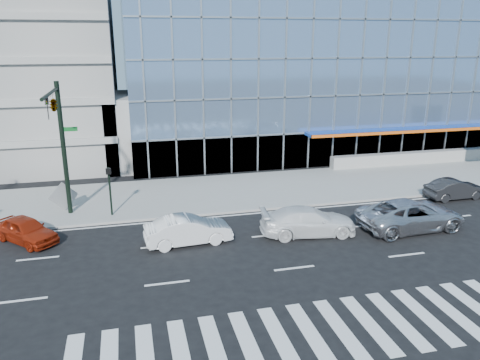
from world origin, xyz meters
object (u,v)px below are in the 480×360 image
at_px(white_suv, 308,221).
at_px(tilted_panel, 63,196).
at_px(ped_signal_post, 110,184).
at_px(red_sedan, 26,230).
at_px(white_sedan, 188,230).
at_px(silver_suv, 411,215).
at_px(traffic_signal, 57,120).
at_px(dark_sedan, 455,189).

xyz_separation_m(white_suv, tilted_panel, (-13.52, 6.87, 0.30)).
bearing_deg(ped_signal_post, red_sedan, -148.95).
height_order(white_suv, white_sedan, white_suv).
height_order(red_sedan, tilted_panel, tilted_panel).
distance_m(silver_suv, white_suv, 6.04).
xyz_separation_m(traffic_signal, silver_suv, (19.13, -5.57, -5.31)).
height_order(white_suv, dark_sedan, white_suv).
relative_size(silver_suv, white_suv, 1.15).
bearing_deg(dark_sedan, ped_signal_post, 83.57).
bearing_deg(ped_signal_post, traffic_signal, -171.48).
height_order(ped_signal_post, white_sedan, ped_signal_post).
bearing_deg(ped_signal_post, tilted_panel, 151.12).
xyz_separation_m(ped_signal_post, white_suv, (10.64, -5.28, -1.37)).
bearing_deg(red_sedan, ped_signal_post, -12.64).
xyz_separation_m(traffic_signal, dark_sedan, (25.13, -1.57, -5.48)).
bearing_deg(dark_sedan, white_sedan, 97.52).
relative_size(white_suv, red_sedan, 1.33).
height_order(ped_signal_post, tilted_panel, ped_signal_post).
relative_size(silver_suv, tilted_panel, 4.72).
height_order(ped_signal_post, dark_sedan, ped_signal_post).
bearing_deg(red_sedan, white_sedan, -58.81).
bearing_deg(dark_sedan, white_suv, 104.00).
xyz_separation_m(ped_signal_post, red_sedan, (-4.38, -2.64, -1.46)).
bearing_deg(ped_signal_post, white_sedan, -50.69).
height_order(silver_suv, white_sedan, silver_suv).
relative_size(dark_sedan, red_sedan, 1.03).
height_order(traffic_signal, red_sedan, traffic_signal).
distance_m(dark_sedan, tilted_panel, 25.77).
bearing_deg(dark_sedan, red_sedan, 89.95).
distance_m(ped_signal_post, tilted_panel, 3.47).
height_order(ped_signal_post, red_sedan, ped_signal_post).
bearing_deg(silver_suv, white_sedan, 82.41).
bearing_deg(tilted_panel, white_suv, -43.21).
bearing_deg(white_sedan, silver_suv, -99.19).
height_order(silver_suv, red_sedan, silver_suv).
relative_size(traffic_signal, dark_sedan, 1.94).
xyz_separation_m(traffic_signal, white_sedan, (6.51, -4.53, -5.41)).
distance_m(white_suv, white_sedan, 6.63).
bearing_deg(white_sedan, red_sedan, 70.40).
distance_m(ped_signal_post, dark_sedan, 22.77).
bearing_deg(silver_suv, ped_signal_post, 67.46).
bearing_deg(silver_suv, red_sedan, 78.18).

